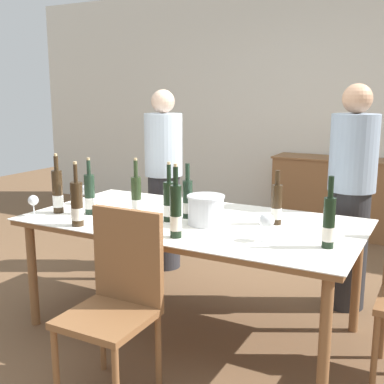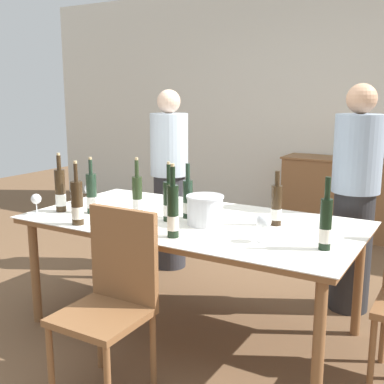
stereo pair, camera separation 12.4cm
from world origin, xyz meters
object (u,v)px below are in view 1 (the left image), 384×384
wine_bottle_4 (77,205)px  wine_bottle_0 (90,195)px  person_host (164,181)px  person_guest_left (351,199)px  wine_glass_2 (86,190)px  wine_bottle_5 (277,205)px  wine_bottle_6 (176,212)px  wine_glass_0 (267,221)px  wine_glass_1 (33,201)px  sideboard_cabinet (331,196)px  wine_bottle_2 (169,202)px  wine_bottle_3 (188,199)px  ice_bucket (206,209)px  wine_bottle_1 (136,197)px  chair_near_front (117,292)px  wine_bottle_8 (58,192)px  dining_table (192,228)px  wine_bottle_7 (329,223)px

wine_bottle_4 → wine_bottle_0: bearing=114.7°
person_host → person_guest_left: person_guest_left is taller
wine_glass_2 → wine_bottle_5: bearing=4.6°
wine_bottle_4 → wine_bottle_5: wine_bottle_4 is taller
wine_bottle_6 → wine_glass_0: size_ratio=2.64×
wine_glass_1 → person_guest_left: size_ratio=0.09×
sideboard_cabinet → wine_bottle_2: size_ratio=3.38×
wine_bottle_3 → wine_glass_1: wine_bottle_3 is taller
ice_bucket → person_guest_left: person_guest_left is taller
sideboard_cabinet → wine_bottle_4: bearing=-105.4°
wine_bottle_5 → wine_glass_0: size_ratio=2.13×
wine_bottle_4 → wine_bottle_5: size_ratio=1.17×
wine_bottle_1 → chair_near_front: size_ratio=0.40×
wine_bottle_8 → ice_bucket: bearing=11.2°
dining_table → wine_bottle_2: size_ratio=5.62×
wine_bottle_8 → person_guest_left: person_guest_left is taller
ice_bucket → wine_bottle_2: 0.24m
wine_bottle_0 → wine_bottle_5: (1.19, 0.33, -0.01)m
wine_bottle_1 → wine_glass_1: bearing=-150.6°
sideboard_cabinet → wine_bottle_8: bearing=-112.1°
person_host → wine_glass_0: bearing=-40.2°
wine_bottle_4 → wine_glass_1: bearing=172.9°
wine_bottle_0 → wine_glass_2: (-0.22, 0.22, -0.03)m
dining_table → wine_bottle_0: size_ratio=5.60×
wine_bottle_1 → wine_bottle_5: 0.92m
wine_bottle_8 → wine_glass_0: wine_bottle_8 is taller
dining_table → wine_bottle_6: wine_bottle_6 is taller
wine_bottle_1 → wine_glass_1: wine_bottle_1 is taller
wine_bottle_0 → wine_bottle_2: (0.56, 0.09, -0.01)m
wine_bottle_7 → person_guest_left: person_guest_left is taller
wine_bottle_0 → wine_bottle_3: size_ratio=1.06×
chair_near_front → person_guest_left: size_ratio=0.60×
wine_bottle_5 → wine_glass_2: 1.41m
wine_bottle_3 → wine_glass_2: bearing=179.4°
wine_bottle_0 → wine_glass_2: wine_bottle_0 is taller
wine_bottle_1 → wine_bottle_8: size_ratio=0.95×
wine_bottle_3 → person_host: bearing=128.8°
wine_bottle_6 → wine_bottle_1: bearing=146.7°
dining_table → wine_bottle_8: 0.95m
wine_bottle_6 → wine_glass_2: (-0.99, 0.42, -0.05)m
dining_table → ice_bucket: ice_bucket is taller
ice_bucket → person_guest_left: 1.14m
person_guest_left → wine_bottle_4: bearing=-137.1°
wine_glass_1 → wine_bottle_4: bearing=-7.1°
dining_table → wine_bottle_7: (0.90, -0.18, 0.19)m
wine_bottle_1 → chair_near_front: 0.85m
ice_bucket → wine_bottle_4: wine_bottle_4 is taller
sideboard_cabinet → wine_bottle_0: 3.10m
ice_bucket → person_guest_left: size_ratio=0.14×
person_host → ice_bucket: bearing=-47.6°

